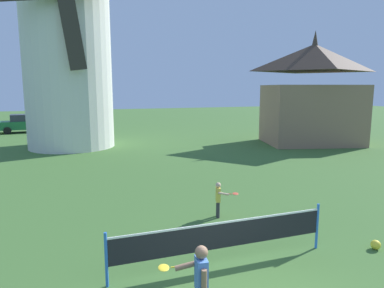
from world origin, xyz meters
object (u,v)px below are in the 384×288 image
object	(u,v)px
player_far	(219,197)
chapel	(312,96)
player_near	(200,282)
parked_car_green	(26,123)
tennis_net	(223,235)
stray_ball	(376,245)
windmill	(67,44)

from	to	relation	value
player_far	chapel	distance (m)	16.01
player_near	parked_car_green	xyz separation A→B (m)	(-5.42, 28.31, 0.03)
tennis_net	stray_ball	world-z (taller)	tennis_net
windmill	player_near	distance (m)	19.91
player_far	tennis_net	bearing A→B (deg)	-112.13
parked_car_green	chapel	bearing A→B (deg)	-34.72
windmill	parked_car_green	size ratio (longest dim) A/B	3.07
tennis_net	stray_ball	distance (m)	3.81
parked_car_green	player_near	bearing A→B (deg)	-79.16
tennis_net	player_far	xyz separation A→B (m)	(1.07, 2.63, -0.08)
chapel	parked_car_green	bearing A→B (deg)	145.28
player_near	parked_car_green	distance (m)	28.83
stray_ball	tennis_net	bearing A→B (deg)	171.97
stray_ball	parked_car_green	size ratio (longest dim) A/B	0.05
player_near	player_far	bearing A→B (deg)	62.48
windmill	tennis_net	xyz separation A→B (m)	(2.88, -17.33, -5.87)
windmill	parked_car_green	distance (m)	11.57
windmill	stray_ball	xyz separation A→B (m)	(6.61, -17.85, -6.44)
windmill	stray_ball	size ratio (longest dim) A/B	58.41
windmill	chapel	world-z (taller)	windmill
stray_ball	player_near	bearing A→B (deg)	-167.03
tennis_net	chapel	world-z (taller)	chapel
player_near	stray_ball	distance (m)	5.07
tennis_net	player_far	bearing A→B (deg)	67.87
windmill	player_near	xyz separation A→B (m)	(1.72, -18.98, -5.77)
tennis_net	player_near	world-z (taller)	player_near
player_near	chapel	world-z (taller)	chapel
tennis_net	chapel	xyz separation A→B (m)	(12.69, 13.31, 2.60)
tennis_net	windmill	bearing A→B (deg)	99.44
windmill	tennis_net	size ratio (longest dim) A/B	2.67
parked_car_green	tennis_net	bearing A→B (deg)	-76.13
player_near	player_far	world-z (taller)	player_near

